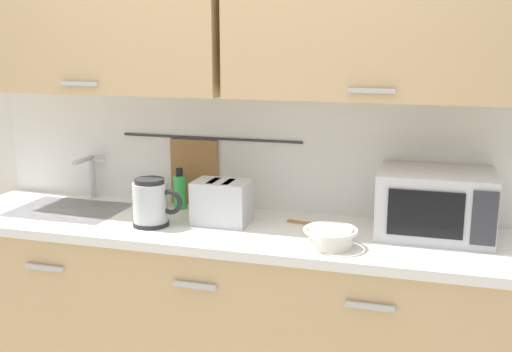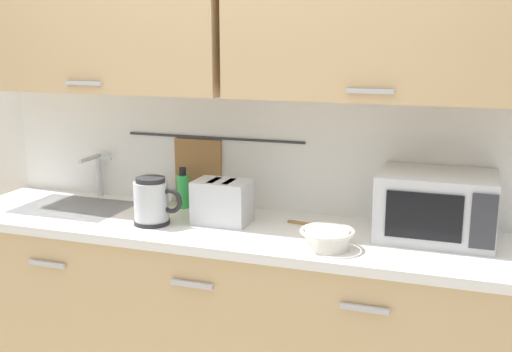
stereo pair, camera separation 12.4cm
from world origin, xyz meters
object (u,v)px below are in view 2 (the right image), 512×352
at_px(microwave, 436,206).
at_px(mug_near_sink, 158,196).
at_px(dish_soap_bottle, 183,190).
at_px(wooden_spoon, 325,226).
at_px(toaster, 222,202).
at_px(electric_kettle, 152,202).
at_px(mixing_bowl, 327,237).

height_order(microwave, mug_near_sink, microwave).
bearing_deg(dish_soap_bottle, wooden_spoon, -7.44).
relative_size(toaster, wooden_spoon, 0.93).
height_order(electric_kettle, dish_soap_bottle, electric_kettle).
distance_m(electric_kettle, toaster, 0.30).
height_order(dish_soap_bottle, toaster, dish_soap_bottle).
xyz_separation_m(toaster, wooden_spoon, (0.44, 0.08, -0.09)).
distance_m(electric_kettle, mug_near_sink, 0.30).
relative_size(mug_near_sink, mixing_bowl, 0.56).
xyz_separation_m(mug_near_sink, wooden_spoon, (0.84, -0.08, -0.04)).
relative_size(electric_kettle, wooden_spoon, 0.82).
distance_m(mug_near_sink, toaster, 0.43).
bearing_deg(toaster, microwave, 5.64).
relative_size(mug_near_sink, toaster, 0.47).
xyz_separation_m(dish_soap_bottle, mixing_bowl, (0.78, -0.35, -0.04)).
xyz_separation_m(mug_near_sink, mixing_bowl, (0.91, -0.34, -0.00)).
bearing_deg(mug_near_sink, dish_soap_bottle, 4.25).
bearing_deg(dish_soap_bottle, mug_near_sink, -175.75).
distance_m(toaster, wooden_spoon, 0.46).
bearing_deg(mug_near_sink, wooden_spoon, -5.67).
height_order(mug_near_sink, mixing_bowl, mug_near_sink).
height_order(mixing_bowl, toaster, toaster).
relative_size(electric_kettle, toaster, 0.89).
bearing_deg(wooden_spoon, microwave, 1.65).
relative_size(microwave, mixing_bowl, 2.15).
xyz_separation_m(microwave, electric_kettle, (-1.18, -0.20, -0.03)).
xyz_separation_m(mixing_bowl, wooden_spoon, (-0.07, 0.26, -0.04)).
bearing_deg(toaster, wooden_spoon, 9.63).
height_order(mug_near_sink, toaster, toaster).
bearing_deg(wooden_spoon, mug_near_sink, 174.33).
height_order(electric_kettle, mixing_bowl, electric_kettle).
height_order(electric_kettle, wooden_spoon, electric_kettle).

